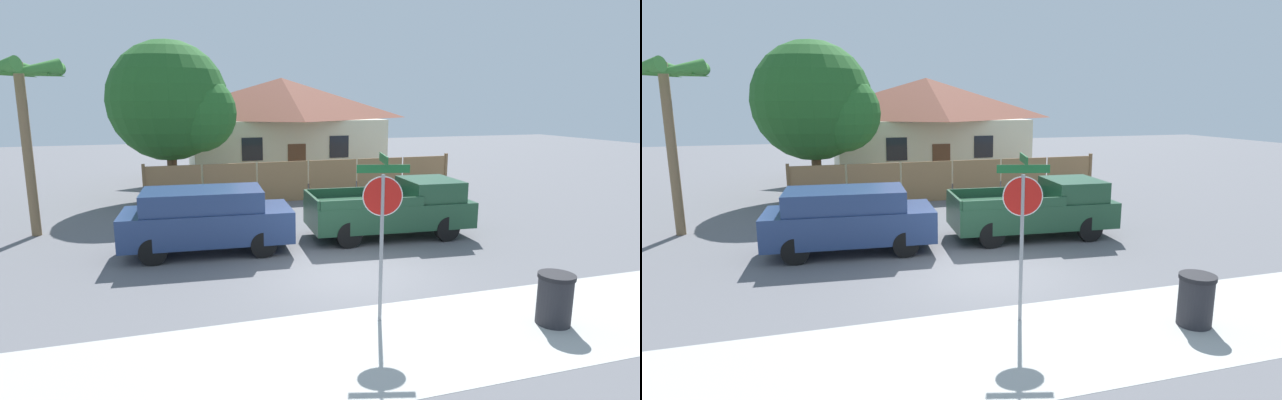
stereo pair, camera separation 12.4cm
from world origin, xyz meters
TOP-DOWN VIEW (x-y plane):
  - ground_plane at (0.00, 0.00)m, footprint 80.00×80.00m
  - sidewalk_strip at (0.00, -3.60)m, footprint 36.00×3.20m
  - wooden_fence at (1.57, 8.95)m, footprint 13.04×0.12m
  - house at (2.10, 16.06)m, footprint 10.53×6.84m
  - oak_tree at (-3.58, 10.67)m, footprint 5.10×4.86m
  - palm_tree at (-7.99, 6.04)m, footprint 2.61×2.81m
  - red_suv at (-3.08, 2.74)m, footprint 4.62×2.22m
  - orange_pickup at (2.53, 2.73)m, footprint 4.99×2.35m
  - stop_sign at (-0.34, -2.65)m, footprint 0.93×0.84m
  - trash_bin at (2.67, -3.78)m, footprint 0.66×0.66m

SIDE VIEW (x-z plane):
  - ground_plane at x=0.00m, z-range 0.00..0.00m
  - sidewalk_strip at x=0.00m, z-range 0.00..0.01m
  - trash_bin at x=2.67m, z-range 0.01..0.98m
  - wooden_fence at x=1.57m, z-range -0.05..1.70m
  - orange_pickup at x=2.53m, z-range -0.01..1.71m
  - red_suv at x=-3.08m, z-range 0.07..1.82m
  - stop_sign at x=-0.34m, z-range 0.57..3.71m
  - house at x=2.10m, z-range 0.10..5.38m
  - oak_tree at x=-3.58m, z-range 0.71..7.21m
  - palm_tree at x=-7.99m, z-range 1.88..7.16m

